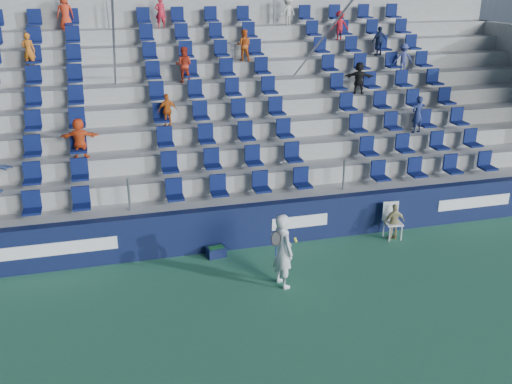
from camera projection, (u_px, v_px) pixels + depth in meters
ground at (280, 306)px, 12.83m from camera, size 70.00×70.00×0.00m
sponsor_wall at (246, 226)px, 15.45m from camera, size 24.00×0.32×1.20m
grandstand at (209, 126)px, 19.49m from camera, size 24.00×8.17×6.63m
tennis_player at (283, 250)px, 13.39m from camera, size 0.69×0.76×1.84m
line_judge_chair at (392, 218)px, 16.01m from camera, size 0.50×0.51×1.03m
line_judge at (394, 222)px, 15.89m from camera, size 0.62×0.27×1.06m
ball_bin at (216, 251)px, 15.04m from camera, size 0.53×0.39×0.27m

